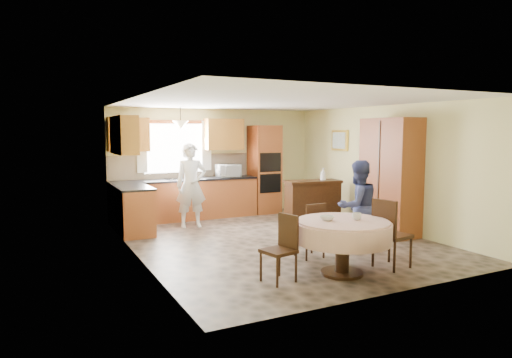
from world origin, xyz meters
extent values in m
cube|color=brown|center=(0.00, 0.00, 0.00)|extent=(5.00, 6.00, 0.01)
cube|color=white|center=(0.00, 0.00, 2.50)|extent=(5.00, 6.00, 0.01)
cube|color=beige|center=(0.00, 3.00, 1.25)|extent=(5.00, 0.02, 2.50)
cube|color=beige|center=(0.00, -3.00, 1.25)|extent=(5.00, 0.02, 2.50)
cube|color=beige|center=(-2.50, 0.00, 1.25)|extent=(0.02, 6.00, 2.50)
cube|color=beige|center=(2.50, 0.00, 1.25)|extent=(0.02, 6.00, 2.50)
cube|color=white|center=(-1.00, 2.98, 1.60)|extent=(1.40, 0.03, 1.10)
cube|color=white|center=(-1.75, 2.93, 1.65)|extent=(0.22, 0.02, 1.15)
cube|color=white|center=(-0.25, 2.93, 1.65)|extent=(0.22, 0.02, 1.15)
cube|color=#AD5D2E|center=(-0.85, 2.70, 0.44)|extent=(3.30, 0.60, 0.88)
cube|color=black|center=(-0.85, 2.70, 0.90)|extent=(3.30, 0.64, 0.04)
cube|color=#AD5D2E|center=(-2.20, 1.80, 0.44)|extent=(0.60, 1.20, 0.88)
cube|color=black|center=(-2.20, 1.80, 0.90)|extent=(0.64, 1.20, 0.04)
cube|color=beige|center=(-0.85, 2.99, 1.18)|extent=(3.30, 0.02, 0.55)
cube|color=#C87E32|center=(-2.05, 2.83, 1.91)|extent=(0.85, 0.33, 0.72)
cube|color=#C87E32|center=(0.15, 2.83, 1.91)|extent=(0.90, 0.33, 0.72)
cube|color=#C87E32|center=(-2.33, 1.80, 1.91)|extent=(0.33, 1.20, 0.72)
cube|color=#AD5D2E|center=(1.15, 2.69, 1.06)|extent=(0.66, 0.62, 2.12)
cube|color=black|center=(1.15, 2.38, 1.25)|extent=(0.56, 0.01, 0.45)
cube|color=black|center=(1.15, 2.38, 0.75)|extent=(0.56, 0.01, 0.45)
cone|color=beige|center=(-1.00, 2.50, 2.12)|extent=(0.36, 0.36, 0.18)
cube|color=#39210F|center=(1.53, 1.14, 0.43)|extent=(1.26, 0.66, 0.86)
cube|color=black|center=(2.20, 0.16, 0.29)|extent=(0.50, 0.42, 0.59)
cube|color=#AD5D2E|center=(2.22, -0.48, 1.12)|extent=(0.58, 1.17, 2.23)
cylinder|color=#39210F|center=(-0.15, -2.11, 0.35)|extent=(0.20, 0.20, 0.69)
cylinder|color=#39210F|center=(-0.15, -2.11, 0.02)|extent=(0.59, 0.59, 0.04)
cylinder|color=beige|center=(-0.15, -2.11, 0.73)|extent=(1.27, 1.27, 0.05)
cylinder|color=beige|center=(-0.15, -2.11, 0.60)|extent=(1.33, 1.33, 0.27)
cube|color=#39210F|center=(-1.10, -1.99, 0.41)|extent=(0.46, 0.46, 0.05)
cube|color=#39210F|center=(-0.93, -1.95, 0.66)|extent=(0.11, 0.37, 0.46)
cylinder|color=#39210F|center=(-1.26, -2.15, 0.20)|extent=(0.03, 0.03, 0.39)
cylinder|color=#39210F|center=(-0.93, -2.15, 0.20)|extent=(0.03, 0.03, 0.39)
cylinder|color=#39210F|center=(-1.26, -1.82, 0.20)|extent=(0.03, 0.03, 0.39)
cylinder|color=#39210F|center=(-0.93, -1.82, 0.20)|extent=(0.03, 0.03, 0.39)
cube|color=#39210F|center=(-0.07, -1.17, 0.41)|extent=(0.39, 0.39, 0.05)
cube|color=#39210F|center=(-0.07, -1.34, 0.65)|extent=(0.36, 0.04, 0.45)
cylinder|color=#39210F|center=(-0.24, -1.33, 0.19)|extent=(0.03, 0.03, 0.39)
cylinder|color=#39210F|center=(0.09, -1.33, 0.19)|extent=(0.03, 0.03, 0.39)
cylinder|color=#39210F|center=(-0.24, -1.01, 0.19)|extent=(0.03, 0.03, 0.39)
cylinder|color=#39210F|center=(0.09, -1.01, 0.19)|extent=(0.03, 0.03, 0.39)
cube|color=#39210F|center=(0.70, -2.17, 0.47)|extent=(0.51, 0.51, 0.05)
cube|color=#39210F|center=(0.51, -2.20, 0.75)|extent=(0.11, 0.42, 0.52)
cylinder|color=#39210F|center=(0.51, -2.36, 0.23)|extent=(0.04, 0.04, 0.45)
cylinder|color=#39210F|center=(0.89, -2.36, 0.23)|extent=(0.04, 0.04, 0.45)
cylinder|color=#39210F|center=(0.51, -1.98, 0.23)|extent=(0.04, 0.04, 0.45)
cylinder|color=#39210F|center=(0.89, -1.98, 0.23)|extent=(0.04, 0.04, 0.45)
cube|color=yellow|center=(2.47, 1.46, 1.77)|extent=(0.05, 0.57, 0.47)
cube|color=silver|center=(2.44, 1.46, 1.77)|extent=(0.01, 0.47, 0.37)
imported|color=silver|center=(0.17, 2.65, 1.07)|extent=(0.54, 0.37, 0.29)
imported|color=silver|center=(-1.00, 1.85, 0.87)|extent=(0.68, 0.50, 1.74)
imported|color=navy|center=(0.80, -1.26, 0.76)|extent=(0.75, 0.59, 1.51)
imported|color=#B2B2B2|center=(1.18, 1.14, 0.89)|extent=(0.22, 0.22, 0.05)
imported|color=silver|center=(1.79, 1.14, 1.02)|extent=(0.17, 0.17, 0.32)
imported|color=#B2B2B2|center=(0.05, -2.16, 0.81)|extent=(0.14, 0.14, 0.10)
imported|color=#B2B2B2|center=(-0.34, -2.00, 0.79)|extent=(0.26, 0.26, 0.06)
camera|label=1|loc=(-3.99, -7.09, 1.98)|focal=32.00mm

